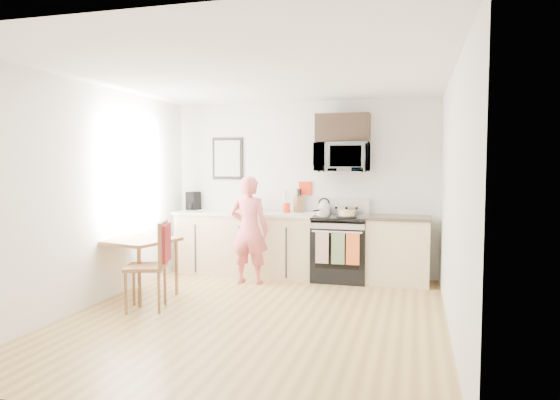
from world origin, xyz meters
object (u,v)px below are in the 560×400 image
(dining_table, at_px, (139,246))
(chair, at_px, (158,253))
(microwave, at_px, (342,157))
(range, at_px, (340,250))
(person, at_px, (249,230))
(cake, at_px, (347,214))

(dining_table, xyz_separation_m, chair, (0.50, -0.41, 0.00))
(microwave, xyz_separation_m, chair, (-1.78, -2.11, -1.11))
(range, relative_size, dining_table, 1.41)
(person, xyz_separation_m, chair, (-0.59, -1.48, -0.10))
(range, bearing_deg, person, -156.31)
(microwave, bearing_deg, chair, -130.24)
(person, xyz_separation_m, cake, (1.30, 0.41, 0.22))
(microwave, relative_size, dining_table, 0.92)
(range, bearing_deg, dining_table, -145.00)
(chair, relative_size, cake, 3.64)
(range, relative_size, chair, 1.15)
(person, relative_size, chair, 1.49)
(microwave, height_order, cake, microwave)
(cake, bearing_deg, range, 133.32)
(microwave, bearing_deg, cake, -64.06)
(range, height_order, cake, range)
(person, distance_m, chair, 1.59)
(person, bearing_deg, cake, -161.64)
(dining_table, height_order, chair, chair)
(chair, distance_m, cake, 2.69)
(range, bearing_deg, cake, -46.68)
(microwave, relative_size, person, 0.51)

